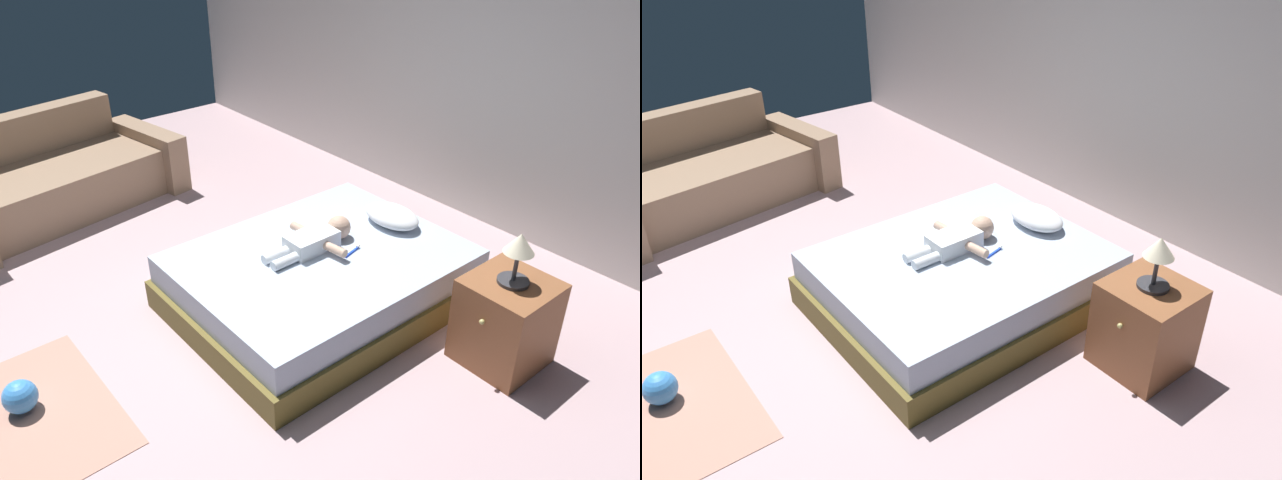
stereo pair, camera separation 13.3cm
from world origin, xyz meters
The scene contains 11 objects.
ground_plane centered at (0.00, 0.00, 0.00)m, with size 8.00×8.00×0.00m, color #B7999E.
wall_behind_bed centered at (0.00, 3.00, 1.44)m, with size 8.00×0.12×2.88m, color silver.
bed centered at (0.15, 1.18, 0.19)m, with size 1.41×1.79×0.38m.
pillow centered at (0.16, 1.81, 0.45)m, with size 0.43×0.28×0.12m.
baby centered at (0.07, 1.22, 0.44)m, with size 0.51×0.65×0.16m.
toothbrush centered at (0.27, 1.35, 0.39)m, with size 0.05×0.16×0.02m.
couch centered at (-2.37, 0.36, 0.26)m, with size 1.29×2.07×0.77m.
nightstand centered at (1.25, 1.63, 0.27)m, with size 0.45×0.48×0.54m.
lamp centered at (1.25, 1.63, 0.74)m, with size 0.17×0.17×0.31m.
rug centered at (-0.05, -0.71, 0.00)m, with size 1.10×0.94×0.01m.
toy_ball centered at (-0.13, -0.65, 0.10)m, with size 0.18×0.18×0.18m, color #3E8EE0.
Camera 2 is at (2.78, -0.86, 2.43)m, focal length 34.45 mm.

